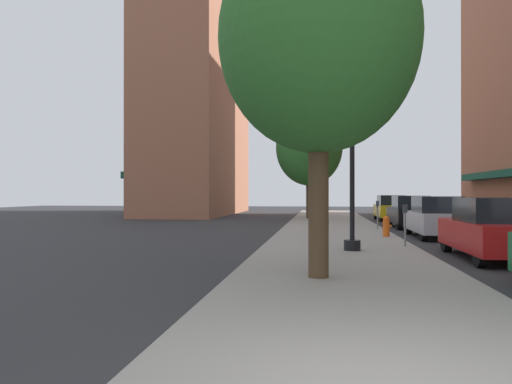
# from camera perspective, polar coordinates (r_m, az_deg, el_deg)

# --- Properties ---
(ground_plane) EXTENTS (90.00, 90.00, 0.00)m
(ground_plane) POSITION_cam_1_polar(r_m,az_deg,el_deg) (22.58, 19.25, -4.66)
(ground_plane) COLOR #2D2D30
(sidewalk_slab) EXTENTS (4.80, 50.00, 0.12)m
(sidewalk_slab) POSITION_cam_1_polar(r_m,az_deg,el_deg) (23.11, 8.95, -4.42)
(sidewalk_slab) COLOR gray
(sidewalk_slab) RESTS_ON ground
(building_far_background) EXTENTS (6.80, 18.00, 16.60)m
(building_far_background) POSITION_cam_1_polar(r_m,az_deg,el_deg) (42.85, -6.72, 8.56)
(building_far_background) COLOR #9E6047
(building_far_background) RESTS_ON ground
(lamppost) EXTENTS (0.48, 0.48, 5.90)m
(lamppost) POSITION_cam_1_polar(r_m,az_deg,el_deg) (14.51, 11.15, 5.49)
(lamppost) COLOR black
(lamppost) RESTS_ON sidewalk_slab
(fire_hydrant) EXTENTS (0.33, 0.26, 0.79)m
(fire_hydrant) POSITION_cam_1_polar(r_m,az_deg,el_deg) (19.42, 14.96, -3.87)
(fire_hydrant) COLOR #E05614
(fire_hydrant) RESTS_ON sidewalk_slab
(parking_meter_near) EXTENTS (0.14, 0.09, 1.31)m
(parking_meter_near) POSITION_cam_1_polar(r_m,az_deg,el_deg) (23.29, 14.00, -2.19)
(parking_meter_near) COLOR slate
(parking_meter_near) RESTS_ON sidewalk_slab
(parking_meter_far) EXTENTS (0.14, 0.09, 1.31)m
(parking_meter_far) POSITION_cam_1_polar(r_m,az_deg,el_deg) (15.92, 17.01, -3.13)
(parking_meter_far) COLOR slate
(parking_meter_far) RESTS_ON sidewalk_slab
(tree_near) EXTENTS (4.46, 4.46, 7.32)m
(tree_near) POSITION_cam_1_polar(r_m,az_deg,el_deg) (33.08, 6.21, 5.18)
(tree_near) COLOR #4C3823
(tree_near) RESTS_ON sidewalk_slab
(tree_mid) EXTENTS (3.97, 3.97, 7.01)m
(tree_mid) POSITION_cam_1_polar(r_m,az_deg,el_deg) (10.17, 7.29, 17.29)
(tree_mid) COLOR #4C3823
(tree_mid) RESTS_ON sidewalk_slab
(car_red) EXTENTS (1.80, 4.30, 1.66)m
(car_red) POSITION_cam_1_polar(r_m,az_deg,el_deg) (14.57, 25.84, -3.95)
(car_red) COLOR black
(car_red) RESTS_ON ground
(car_silver) EXTENTS (1.80, 4.30, 1.66)m
(car_silver) POSITION_cam_1_polar(r_m,az_deg,el_deg) (20.77, 20.26, -2.82)
(car_silver) COLOR black
(car_silver) RESTS_ON ground
(car_black) EXTENTS (1.80, 4.30, 1.66)m
(car_black) POSITION_cam_1_polar(r_m,az_deg,el_deg) (26.39, 17.52, -2.26)
(car_black) COLOR black
(car_black) RESTS_ON ground
(car_yellow) EXTENTS (1.80, 4.30, 1.66)m
(car_yellow) POSITION_cam_1_polar(r_m,az_deg,el_deg) (33.23, 15.45, -1.83)
(car_yellow) COLOR black
(car_yellow) RESTS_ON ground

